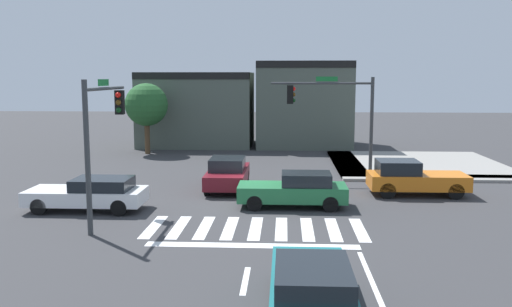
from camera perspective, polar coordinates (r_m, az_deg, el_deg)
ground_plane at (r=23.80m, az=0.54°, el=-4.85°), size 120.00×120.00×0.00m
crosswalk_near at (r=19.44m, az=-0.04°, el=-7.78°), size 7.68×3.00×0.01m
bike_detector_marking at (r=14.80m, az=7.29°, el=-13.01°), size 1.10×1.10×0.01m
curb_corner_northeast at (r=33.86m, az=15.76°, el=-1.18°), size 10.00×10.60×0.15m
storefront_row at (r=42.44m, az=-0.60°, el=4.93°), size 15.99×6.44×6.43m
traffic_signal_northeast at (r=28.37m, az=8.09°, el=4.77°), size 5.24×0.32×5.31m
traffic_signal_southwest at (r=20.43m, az=-15.63°, el=3.03°), size 0.32×4.34×5.21m
car_green at (r=22.45m, az=4.11°, el=-3.79°), size 4.41×1.74×1.42m
car_teal at (r=12.38m, az=5.81°, el=-13.77°), size 1.79×4.55×1.40m
car_maroon at (r=26.06m, az=-2.97°, el=-2.07°), size 1.80×4.51×1.50m
car_orange at (r=25.64m, az=16.00°, el=-2.46°), size 4.32×1.91×1.57m
car_white at (r=22.83m, az=-16.88°, el=-4.01°), size 4.62×1.89×1.31m
roadside_tree at (r=38.43m, az=-11.34°, el=4.97°), size 2.94×2.94×4.87m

